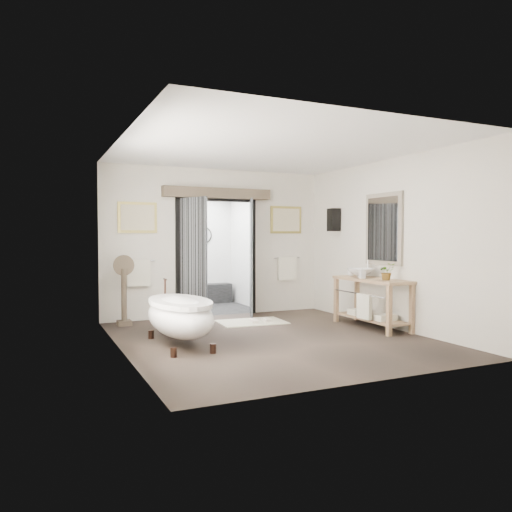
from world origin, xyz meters
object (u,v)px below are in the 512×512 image
Objects in this scene: vanity at (371,298)px; rug at (252,322)px; clawfoot_tub at (180,315)px; basin at (360,273)px.

rug is at bearing 140.96° from vanity.
vanity is (3.38, 0.00, 0.07)m from clawfoot_tub.
vanity is 3.47× the size of basin.
basin reaches higher than rug.
clawfoot_tub is 1.54× the size of rug.
basin is (3.35, 0.27, 0.49)m from clawfoot_tub.
clawfoot_tub reaches higher than rug.
clawfoot_tub reaches higher than vanity.
rug is at bearing 122.27° from basin.
basin reaches higher than clawfoot_tub.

